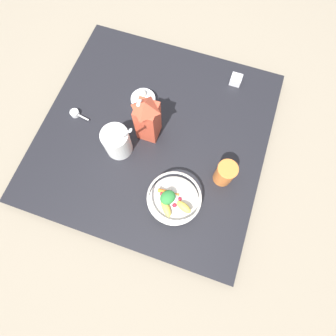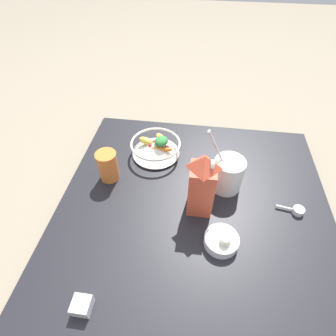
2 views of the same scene
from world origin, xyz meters
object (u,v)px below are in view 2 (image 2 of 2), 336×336
(milk_carton, at_px, (202,184))
(spice_jar, at_px, (82,306))
(yogurt_tub, at_px, (228,173))
(garlic_bowl, at_px, (222,241))
(drinking_cup, at_px, (108,165))
(fruit_bowl, at_px, (156,147))

(milk_carton, bearing_deg, spice_jar, 142.56)
(milk_carton, xyz_separation_m, yogurt_tub, (0.11, -0.10, -0.05))
(milk_carton, height_order, spice_jar, milk_carton)
(garlic_bowl, bearing_deg, drinking_cup, 61.77)
(fruit_bowl, height_order, garlic_bowl, fruit_bowl)
(milk_carton, bearing_deg, garlic_bowl, -150.44)
(milk_carton, relative_size, garlic_bowl, 2.25)
(milk_carton, xyz_separation_m, spice_jar, (-0.39, 0.30, -0.11))
(drinking_cup, bearing_deg, spice_jar, -172.18)
(milk_carton, distance_m, yogurt_tub, 0.16)
(fruit_bowl, height_order, milk_carton, milk_carton)
(fruit_bowl, distance_m, garlic_bowl, 0.49)
(milk_carton, xyz_separation_m, drinking_cup, (0.10, 0.36, -0.06))
(milk_carton, distance_m, garlic_bowl, 0.19)
(yogurt_tub, xyz_separation_m, spice_jar, (-0.50, 0.39, -0.06))
(spice_jar, bearing_deg, garlic_bowl, -56.92)
(milk_carton, bearing_deg, yogurt_tub, -41.17)
(drinking_cup, xyz_separation_m, garlic_bowl, (-0.24, -0.44, -0.05))
(fruit_bowl, distance_m, milk_carton, 0.34)
(fruit_bowl, bearing_deg, drinking_cup, 134.86)
(garlic_bowl, bearing_deg, milk_carton, 29.56)
(fruit_bowl, distance_m, yogurt_tub, 0.33)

